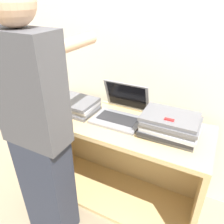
{
  "coord_description": "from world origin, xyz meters",
  "views": [
    {
      "loc": [
        0.6,
        -1.0,
        1.65
      ],
      "look_at": [
        0.0,
        0.19,
        0.91
      ],
      "focal_mm": 35.0,
      "sensor_mm": 36.0,
      "label": 1
    }
  ],
  "objects_px": {
    "laptop_open": "(120,112)",
    "person": "(39,135)",
    "laptop_stack_right": "(170,126)",
    "laptop_stack_left": "(74,105)"
  },
  "relations": [
    {
      "from": "laptop_open",
      "to": "person",
      "type": "xyz_separation_m",
      "value": [
        -0.31,
        -0.54,
        0.03
      ]
    },
    {
      "from": "laptop_open",
      "to": "laptop_stack_right",
      "type": "distance_m",
      "value": 0.4
    },
    {
      "from": "laptop_stack_right",
      "to": "person",
      "type": "bearing_deg",
      "value": -145.67
    },
    {
      "from": "laptop_stack_left",
      "to": "person",
      "type": "distance_m",
      "value": 0.49
    },
    {
      "from": "laptop_open",
      "to": "laptop_stack_right",
      "type": "xyz_separation_m",
      "value": [
        0.39,
        -0.06,
        0.02
      ]
    },
    {
      "from": "laptop_open",
      "to": "person",
      "type": "bearing_deg",
      "value": -119.88
    },
    {
      "from": "laptop_stack_right",
      "to": "laptop_stack_left",
      "type": "bearing_deg",
      "value": 179.85
    },
    {
      "from": "laptop_stack_right",
      "to": "person",
      "type": "xyz_separation_m",
      "value": [
        -0.7,
        -0.48,
        0.0
      ]
    },
    {
      "from": "laptop_stack_right",
      "to": "person",
      "type": "distance_m",
      "value": 0.85
    },
    {
      "from": "laptop_open",
      "to": "person",
      "type": "relative_size",
      "value": 0.21
    }
  ]
}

